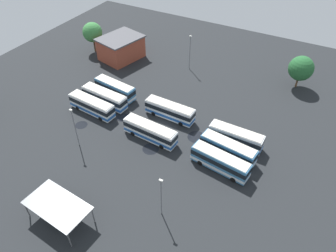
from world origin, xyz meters
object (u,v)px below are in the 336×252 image
at_px(bus_row0_slot1, 228,149).
at_px(bus_row0_slot2, 220,162).
at_px(lamp_post_far_corner, 161,196).
at_px(tree_east_edge, 92,32).
at_px(bus_row0_slot0, 236,137).
at_px(bus_row1_slot2, 150,131).
at_px(lamp_post_by_building, 190,51).
at_px(tree_south_edge, 301,68).
at_px(depot_building, 121,48).
at_px(lamp_post_near_entrance, 75,126).
at_px(bus_row2_slot0, 115,89).
at_px(bus_row1_slot0, 170,111).
at_px(bus_row2_slot1, 105,97).
at_px(maintenance_shelter, 57,206).
at_px(bus_row2_slot2, 92,105).

relative_size(bus_row0_slot1, bus_row0_slot2, 0.98).
height_order(lamp_post_far_corner, tree_east_edge, tree_east_edge).
bearing_deg(bus_row0_slot0, bus_row1_slot2, 23.15).
height_order(lamp_post_by_building, tree_south_edge, lamp_post_by_building).
distance_m(depot_building, lamp_post_near_entrance, 34.23).
relative_size(bus_row2_slot0, lamp_post_far_corner, 1.30).
height_order(bus_row1_slot0, bus_row2_slot0, same).
height_order(bus_row2_slot1, tree_south_edge, tree_south_edge).
distance_m(bus_row1_slot0, bus_row2_slot0, 14.74).
xyz_separation_m(bus_row2_slot0, tree_south_edge, (-35.41, -23.53, 3.12)).
bearing_deg(bus_row2_slot0, lamp_post_by_building, -116.92).
xyz_separation_m(bus_row2_slot0, lamp_post_by_building, (-9.55, -18.81, 3.11)).
height_order(bus_row1_slot2, maintenance_shelter, maintenance_shelter).
bearing_deg(bus_row1_slot2, bus_row0_slot1, -170.00).
height_order(maintenance_shelter, lamp_post_far_corner, lamp_post_far_corner).
xyz_separation_m(bus_row1_slot0, depot_building, (23.55, -16.29, 1.17)).
bearing_deg(depot_building, lamp_post_by_building, -168.80).
height_order(bus_row2_slot1, depot_building, depot_building).
xyz_separation_m(bus_row0_slot1, bus_row2_slot2, (29.87, 1.47, 0.00)).
xyz_separation_m(lamp_post_far_corner, lamp_post_near_entrance, (21.31, -5.75, 0.25)).
height_order(bus_row0_slot1, bus_row2_slot2, same).
distance_m(maintenance_shelter, lamp_post_by_building, 49.45).
bearing_deg(bus_row1_slot2, tree_east_edge, -36.10).
bearing_deg(bus_row0_slot1, lamp_post_near_entrance, 22.56).
distance_m(bus_row1_slot2, depot_building, 33.34).
relative_size(bus_row2_slot2, tree_south_edge, 1.41).
height_order(bus_row2_slot0, bus_row2_slot2, same).
distance_m(depot_building, lamp_post_far_corner, 50.51).
height_order(depot_building, lamp_post_far_corner, lamp_post_far_corner).
relative_size(bus_row2_slot1, bus_row2_slot2, 1.00).
height_order(bus_row2_slot2, tree_east_edge, tree_east_edge).
xyz_separation_m(depot_building, lamp_post_near_entrance, (-12.36, 31.88, 1.69)).
relative_size(bus_row2_slot1, lamp_post_near_entrance, 1.29).
xyz_separation_m(bus_row0_slot0, lamp_post_by_building, (19.86, -21.04, 3.11)).
xyz_separation_m(bus_row0_slot0, bus_row1_slot0, (14.72, -1.11, 0.00)).
relative_size(bus_row0_slot2, bus_row2_slot0, 1.03).
height_order(bus_row1_slot2, bus_row2_slot0, same).
xyz_separation_m(bus_row1_slot0, bus_row1_slot2, (0.21, 7.50, 0.00)).
height_order(bus_row1_slot2, depot_building, depot_building).
height_order(maintenance_shelter, tree_east_edge, tree_east_edge).
height_order(bus_row0_slot1, lamp_post_far_corner, lamp_post_far_corner).
bearing_deg(bus_row2_slot0, depot_building, -59.73).
bearing_deg(bus_row2_slot1, bus_row0_slot0, -176.95).
distance_m(bus_row2_slot1, lamp_post_far_corner, 31.19).
relative_size(depot_building, lamp_post_near_entrance, 1.46).
height_order(depot_building, maintenance_shelter, depot_building).
bearing_deg(depot_building, bus_row0_slot1, 150.96).
bearing_deg(tree_east_edge, maintenance_shelter, 123.12).
relative_size(maintenance_shelter, lamp_post_near_entrance, 1.18).
xyz_separation_m(bus_row2_slot1, depot_building, (8.81, -18.97, 1.17)).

